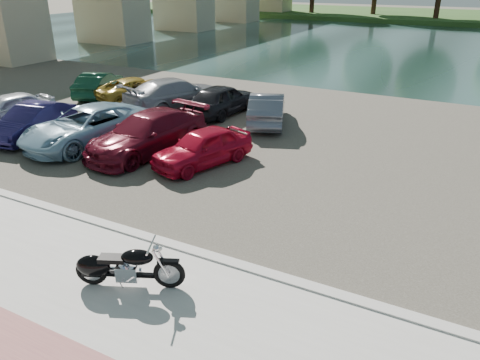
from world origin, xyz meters
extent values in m
plane|color=#595447|center=(0.00, 0.00, 0.00)|extent=(200.00, 200.00, 0.00)
cube|color=#BAB6AF|center=(0.00, -1.00, 0.05)|extent=(60.00, 6.00, 0.10)
cube|color=#BAB6AF|center=(0.00, 2.00, 0.07)|extent=(60.00, 0.30, 0.14)
cube|color=#413D34|center=(0.00, 11.00, 0.02)|extent=(60.00, 18.00, 0.04)
cube|color=#1A2F2A|center=(0.00, 40.00, 0.00)|extent=(120.00, 40.00, 0.00)
cube|color=#25481A|center=(0.00, 72.00, 0.30)|extent=(120.00, 24.00, 0.60)
cube|color=#C8B18B|center=(-28.00, 30.00, 3.60)|extent=(6.00, 4.00, 7.20)
torus|color=black|center=(-0.39, 0.60, 0.44)|extent=(0.67, 0.39, 0.68)
torus|color=black|center=(-1.90, -0.07, 0.44)|extent=(0.67, 0.39, 0.68)
cylinder|color=#B2B2B7|center=(-0.39, 0.60, 0.44)|extent=(0.44, 0.24, 0.46)
cylinder|color=#B2B2B7|center=(-1.90, -0.07, 0.44)|extent=(0.44, 0.24, 0.46)
cylinder|color=silver|center=(-0.48, 0.45, 0.74)|extent=(0.32, 0.18, 0.63)
cylinder|color=silver|center=(-0.56, 0.63, 0.74)|extent=(0.32, 0.18, 0.63)
cylinder|color=silver|center=(-0.69, 0.46, 1.13)|extent=(0.34, 0.70, 0.04)
sphere|color=silver|center=(-0.60, 0.51, 1.05)|extent=(0.21, 0.21, 0.16)
sphere|color=silver|center=(-0.53, 0.53, 1.05)|extent=(0.15, 0.15, 0.11)
cube|color=black|center=(-0.39, 0.60, 0.75)|extent=(0.47, 0.31, 0.06)
cube|color=black|center=(-1.14, 0.26, 0.38)|extent=(1.14, 0.58, 0.08)
cube|color=silver|center=(-1.19, 0.24, 0.45)|extent=(0.54, 0.48, 0.34)
cylinder|color=silver|center=(-1.10, 0.28, 0.65)|extent=(0.30, 0.26, 0.27)
cylinder|color=silver|center=(-1.28, 0.20, 0.65)|extent=(0.30, 0.26, 0.27)
ellipsoid|color=black|center=(-0.98, 0.34, 0.82)|extent=(0.77, 0.61, 0.32)
cube|color=black|center=(-1.46, 0.12, 0.76)|extent=(0.62, 0.48, 0.10)
ellipsoid|color=black|center=(-1.85, -0.05, 0.56)|extent=(0.80, 0.60, 0.50)
cube|color=black|center=(-1.90, -0.07, 0.49)|extent=(0.44, 0.33, 0.30)
cylinder|color=silver|center=(-1.53, 0.27, 0.32)|extent=(1.04, 0.53, 0.09)
cylinder|color=silver|center=(-1.53, 0.27, 0.40)|extent=(1.04, 0.53, 0.09)
cylinder|color=#B2B2B7|center=(-1.21, 0.04, 0.23)|extent=(0.08, 0.14, 0.22)
imported|color=silver|center=(-13.34, 6.74, 0.75)|extent=(2.27, 4.35, 1.41)
imported|color=#1A1542|center=(-11.13, 6.23, 0.70)|extent=(2.08, 4.20, 1.32)
imported|color=#84AAC1|center=(-8.55, 6.63, 0.77)|extent=(3.21, 5.56, 1.46)
imported|color=#590C1B|center=(-5.94, 6.98, 0.78)|extent=(2.83, 5.35, 1.48)
imported|color=#AB0B25|center=(-3.52, 6.92, 0.68)|extent=(2.61, 4.03, 1.28)
imported|color=#0E3622|center=(-13.66, 12.65, 0.69)|extent=(2.70, 4.19, 1.30)
imported|color=olive|center=(-11.13, 12.84, 0.66)|extent=(3.53, 4.87, 1.23)
imported|color=#94949C|center=(-8.49, 12.38, 0.81)|extent=(3.67, 5.70, 1.54)
imported|color=black|center=(-6.11, 12.74, 0.75)|extent=(2.02, 4.32, 1.43)
imported|color=slate|center=(-3.61, 12.36, 0.73)|extent=(2.90, 4.41, 1.37)
camera|label=1|loc=(4.69, -5.85, 6.17)|focal=35.00mm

